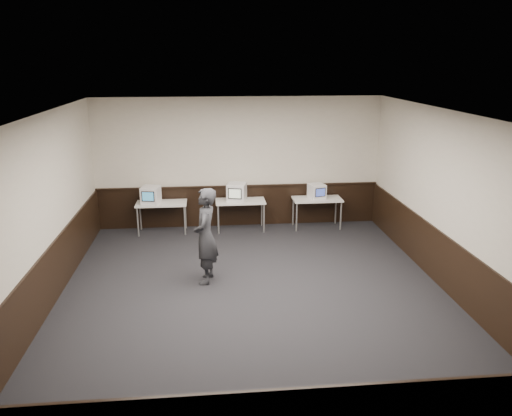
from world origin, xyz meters
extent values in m
plane|color=black|center=(0.00, 0.00, 0.00)|extent=(8.00, 8.00, 0.00)
plane|color=white|center=(0.00, 0.00, 3.20)|extent=(8.00, 8.00, 0.00)
plane|color=beige|center=(0.00, 4.00, 1.60)|extent=(7.00, 0.00, 7.00)
plane|color=beige|center=(0.00, -4.00, 1.60)|extent=(7.00, 0.00, 7.00)
plane|color=beige|center=(-3.50, 0.00, 1.60)|extent=(0.00, 8.00, 8.00)
plane|color=beige|center=(3.50, 0.00, 1.60)|extent=(0.00, 8.00, 8.00)
cube|color=black|center=(0.00, 3.98, 0.50)|extent=(6.98, 0.04, 1.00)
cube|color=black|center=(-3.48, 0.00, 0.50)|extent=(0.04, 7.98, 1.00)
cube|color=black|center=(3.48, 0.00, 0.50)|extent=(0.04, 7.98, 1.00)
cube|color=black|center=(0.00, 3.96, 1.02)|extent=(6.98, 0.06, 0.04)
cube|color=silver|center=(-1.90, 3.60, 0.73)|extent=(1.20, 0.60, 0.04)
cylinder|color=#999999|center=(-2.45, 3.35, 0.35)|extent=(0.04, 0.04, 0.71)
cylinder|color=#999999|center=(-1.35, 3.35, 0.35)|extent=(0.04, 0.04, 0.71)
cylinder|color=#999999|center=(-2.45, 3.85, 0.35)|extent=(0.04, 0.04, 0.71)
cylinder|color=#999999|center=(-1.35, 3.85, 0.35)|extent=(0.04, 0.04, 0.71)
cube|color=silver|center=(0.00, 3.60, 0.73)|extent=(1.20, 0.60, 0.04)
cylinder|color=#999999|center=(-0.55, 3.35, 0.35)|extent=(0.04, 0.04, 0.71)
cylinder|color=#999999|center=(0.55, 3.35, 0.35)|extent=(0.04, 0.04, 0.71)
cylinder|color=#999999|center=(-0.55, 3.85, 0.35)|extent=(0.04, 0.04, 0.71)
cylinder|color=#999999|center=(0.55, 3.85, 0.35)|extent=(0.04, 0.04, 0.71)
cube|color=silver|center=(1.90, 3.60, 0.73)|extent=(1.20, 0.60, 0.04)
cylinder|color=#999999|center=(1.35, 3.35, 0.35)|extent=(0.04, 0.04, 0.71)
cylinder|color=#999999|center=(2.45, 3.35, 0.35)|extent=(0.04, 0.04, 0.71)
cylinder|color=#999999|center=(1.35, 3.85, 0.35)|extent=(0.04, 0.04, 0.71)
cylinder|color=#999999|center=(2.45, 3.85, 0.35)|extent=(0.04, 0.04, 0.71)
cube|color=white|center=(-2.13, 3.57, 0.95)|extent=(0.48, 0.50, 0.41)
cube|color=black|center=(-2.18, 3.36, 0.97)|extent=(0.30, 0.07, 0.25)
cube|color=teal|center=(-2.18, 3.35, 0.97)|extent=(0.26, 0.06, 0.20)
cube|color=white|center=(-0.09, 3.58, 0.97)|extent=(0.53, 0.55, 0.43)
cube|color=black|center=(-0.15, 3.36, 0.99)|extent=(0.32, 0.10, 0.26)
cube|color=silver|center=(-0.15, 3.35, 0.99)|extent=(0.27, 0.07, 0.22)
cube|color=white|center=(1.88, 3.61, 0.93)|extent=(0.45, 0.46, 0.36)
cube|color=black|center=(1.93, 3.42, 0.95)|extent=(0.27, 0.08, 0.22)
cube|color=#3A4EAD|center=(1.93, 3.41, 0.95)|extent=(0.23, 0.06, 0.18)
imported|color=#282A2E|center=(-0.84, 0.69, 0.91)|extent=(0.54, 0.73, 1.82)
camera|label=1|loc=(-0.76, -8.04, 4.06)|focal=35.00mm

